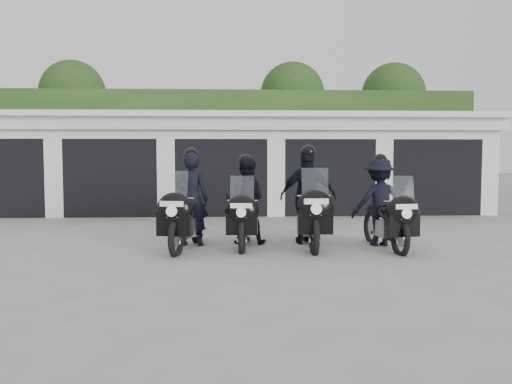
{
  "coord_description": "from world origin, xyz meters",
  "views": [
    {
      "loc": [
        0.22,
        -9.85,
        1.77
      ],
      "look_at": [
        0.73,
        0.45,
        1.05
      ],
      "focal_mm": 38.0,
      "sensor_mm": 36.0,
      "label": 1
    }
  ],
  "objects_px": {
    "police_bike_a": "(187,207)",
    "police_bike_c": "(309,202)",
    "police_bike_d": "(383,206)",
    "police_bike_b": "(245,206)"
  },
  "relations": [
    {
      "from": "police_bike_b",
      "to": "police_bike_d",
      "type": "height_order",
      "value": "police_bike_d"
    },
    {
      "from": "police_bike_a",
      "to": "police_bike_c",
      "type": "distance_m",
      "value": 2.34
    },
    {
      "from": "police_bike_b",
      "to": "police_bike_a",
      "type": "bearing_deg",
      "value": -159.86
    },
    {
      "from": "police_bike_b",
      "to": "police_bike_c",
      "type": "distance_m",
      "value": 1.24
    },
    {
      "from": "police_bike_b",
      "to": "police_bike_c",
      "type": "relative_size",
      "value": 0.91
    },
    {
      "from": "police_bike_b",
      "to": "police_bike_c",
      "type": "xyz_separation_m",
      "value": [
        1.24,
        -0.1,
        0.08
      ]
    },
    {
      "from": "police_bike_d",
      "to": "police_bike_a",
      "type": "bearing_deg",
      "value": 173.42
    },
    {
      "from": "police_bike_c",
      "to": "police_bike_d",
      "type": "height_order",
      "value": "police_bike_c"
    },
    {
      "from": "police_bike_d",
      "to": "police_bike_c",
      "type": "bearing_deg",
      "value": 164.52
    },
    {
      "from": "police_bike_a",
      "to": "police_bike_c",
      "type": "bearing_deg",
      "value": 15.53
    }
  ]
}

